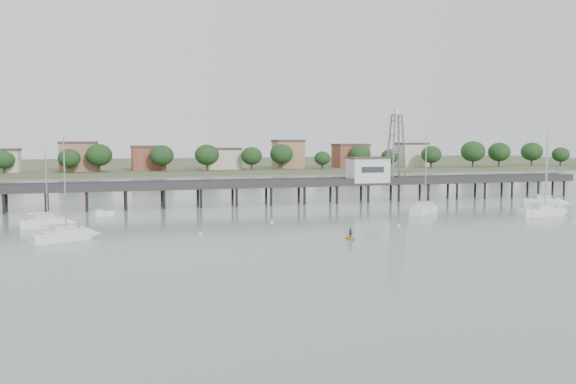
# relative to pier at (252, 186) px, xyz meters

# --- Properties ---
(ground_plane) EXTENTS (500.00, 500.00, 0.00)m
(ground_plane) POSITION_rel_pier_xyz_m (0.00, -60.00, -3.79)
(ground_plane) COLOR slate
(ground_plane) RESTS_ON ground
(pier) EXTENTS (150.00, 5.00, 5.50)m
(pier) POSITION_rel_pier_xyz_m (0.00, 0.00, 0.00)
(pier) COLOR #2D2823
(pier) RESTS_ON ground
(pier_building) EXTENTS (8.40, 5.40, 5.30)m
(pier_building) POSITION_rel_pier_xyz_m (25.00, 0.00, 2.87)
(pier_building) COLOR silver
(pier_building) RESTS_ON ground
(lattice_tower) EXTENTS (3.20, 3.20, 15.50)m
(lattice_tower) POSITION_rel_pier_xyz_m (31.50, 0.00, 7.31)
(lattice_tower) COLOR slate
(lattice_tower) RESTS_ON ground
(sailboat_c) EXTENTS (8.66, 8.16, 15.14)m
(sailboat_c) POSITION_rel_pier_xyz_m (26.89, -21.75, -3.16)
(sailboat_c) COLOR white
(sailboat_c) RESTS_ON ground
(sailboat_d) EXTENTS (9.49, 3.39, 15.28)m
(sailboat_d) POSITION_rel_pier_xyz_m (45.13, -31.52, -3.16)
(sailboat_d) COLOR white
(sailboat_d) RESTS_ON ground
(sailboat_a) EXTENTS (8.82, 6.18, 14.21)m
(sailboat_a) POSITION_rel_pier_xyz_m (-32.68, -35.76, -3.16)
(sailboat_a) COLOR white
(sailboat_a) RESTS_ON ground
(sailboat_b) EXTENTS (7.59, 3.42, 12.19)m
(sailboat_b) POSITION_rel_pier_xyz_m (-36.00, -22.20, -3.15)
(sailboat_b) COLOR white
(sailboat_b) RESTS_ON ground
(sailboat_e) EXTENTS (8.09, 5.94, 13.20)m
(sailboat_e) POSITION_rel_pier_xyz_m (56.13, -18.19, -3.15)
(sailboat_e) COLOR white
(sailboat_e) RESTS_ON ground
(white_tender) EXTENTS (3.75, 2.62, 1.35)m
(white_tender) POSITION_rel_pier_xyz_m (-28.61, -10.55, -3.38)
(white_tender) COLOR white
(white_tender) RESTS_ON ground
(yellow_dinghy) EXTENTS (1.70, 0.63, 2.32)m
(yellow_dinghy) POSITION_rel_pier_xyz_m (2.15, -45.89, -3.79)
(yellow_dinghy) COLOR yellow
(yellow_dinghy) RESTS_ON ground
(dinghy_occupant) EXTENTS (0.62, 1.29, 0.30)m
(dinghy_occupant) POSITION_rel_pier_xyz_m (2.15, -45.89, -3.79)
(dinghy_occupant) COLOR black
(dinghy_occupant) RESTS_ON ground
(mooring_buoys) EXTENTS (76.26, 18.11, 0.39)m
(mooring_buoys) POSITION_rel_pier_xyz_m (4.57, -30.56, -3.71)
(mooring_buoys) COLOR #F5F0BF
(mooring_buoys) RESTS_ON ground
(far_shore) EXTENTS (500.00, 170.00, 10.40)m
(far_shore) POSITION_rel_pier_xyz_m (0.36, 179.58, -2.85)
(far_shore) COLOR #475133
(far_shore) RESTS_ON ground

